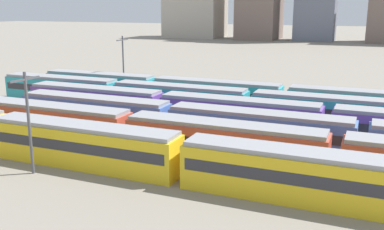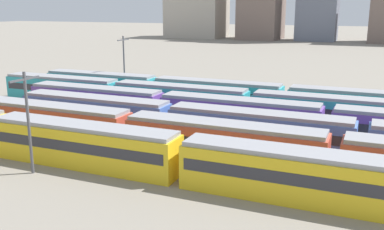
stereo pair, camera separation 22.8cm
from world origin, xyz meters
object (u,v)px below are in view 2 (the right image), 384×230
Objects in this scene: train_track_0 at (82,144)px; train_track_3 at (327,123)px; catenary_pole_1 at (124,62)px; train_track_1 at (223,143)px; train_track_5 at (217,94)px; catenary_pole_0 at (28,118)px.

train_track_0 is 0.75× the size of train_track_3.
train_track_0 is 32.28m from catenary_pole_1.
train_track_5 is at bearing 111.11° from train_track_1.
train_track_1 is 22.30m from train_track_5.
catenary_pole_0 is at bearing -130.34° from train_track_0.
train_track_5 is at bearing 83.33° from train_track_0.
train_track_1 is (11.07, 5.20, 0.00)m from train_track_0.
train_track_1 is 0.75× the size of train_track_3.
train_track_1 is 6.09× the size of catenary_pole_1.
catenary_pole_1 is at bearing 135.73° from train_track_1.
train_track_3 is at bearing 39.66° from train_track_0.
train_track_1 is at bearing 25.16° from train_track_0.
train_track_3 is at bearing -22.75° from catenary_pole_1.
catenary_pole_0 is (-13.82, -8.43, 2.88)m from train_track_1.
catenary_pole_0 is 0.93× the size of catenary_pole_1.
train_track_0 is 6.55× the size of catenary_pole_0.
train_track_0 is 26.18m from train_track_5.
train_track_5 is (3.04, 26.00, 0.00)m from train_track_0.
train_track_3 is at bearing -33.39° from train_track_5.
train_track_1 is 12.97m from train_track_3.
train_track_3 is at bearing 53.32° from train_track_1.
train_track_0 is at bearing -65.17° from catenary_pole_1.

